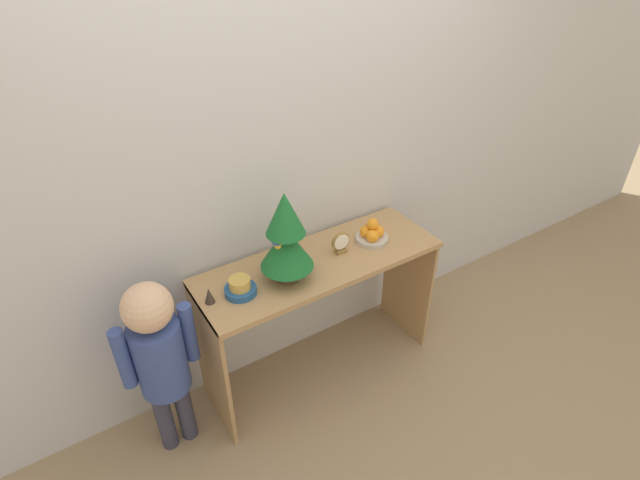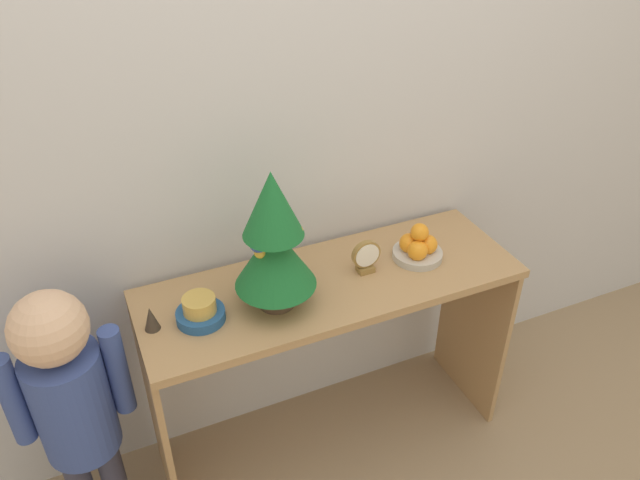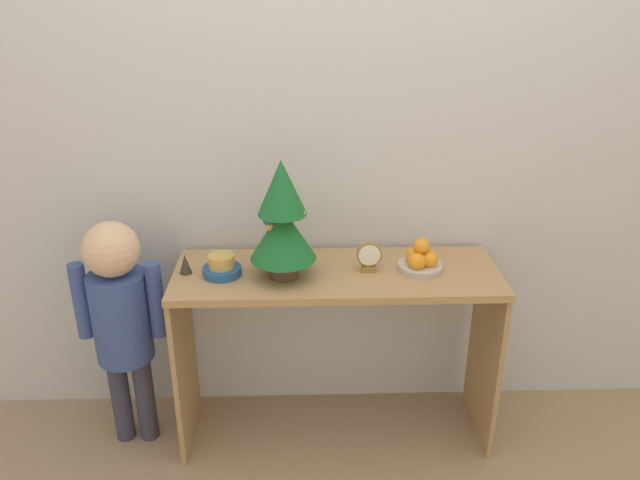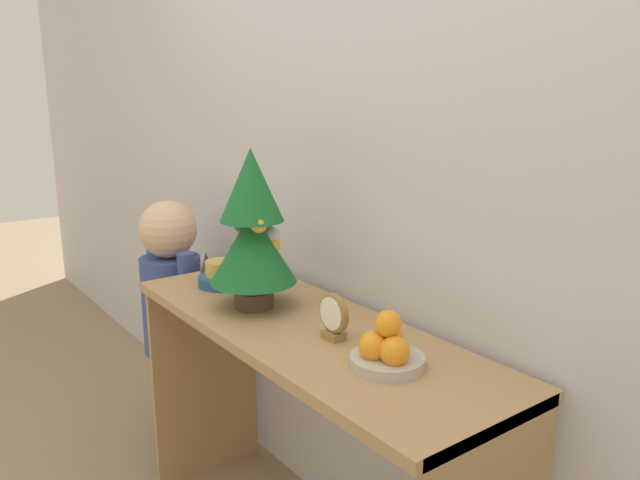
% 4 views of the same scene
% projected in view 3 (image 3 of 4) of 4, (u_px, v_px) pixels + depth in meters
% --- Properties ---
extents(ground_plane, '(12.00, 12.00, 0.00)m').
position_uv_depth(ground_plane, '(338.00, 465.00, 2.53)').
color(ground_plane, '#997F60').
extents(back_wall, '(7.00, 0.05, 2.50)m').
position_uv_depth(back_wall, '(334.00, 134.00, 2.47)').
color(back_wall, silver).
rests_on(back_wall, ground_plane).
extents(console_table, '(1.27, 0.44, 0.77)m').
position_uv_depth(console_table, '(336.00, 310.00, 2.49)').
color(console_table, tan).
rests_on(console_table, ground_plane).
extents(mini_tree, '(0.25, 0.25, 0.46)m').
position_uv_depth(mini_tree, '(282.00, 219.00, 2.29)').
color(mini_tree, '#4C3828').
rests_on(mini_tree, console_table).
extents(fruit_bowl, '(0.17, 0.17, 0.13)m').
position_uv_depth(fruit_bowl, '(420.00, 260.00, 2.41)').
color(fruit_bowl, '#B7B2A8').
rests_on(fruit_bowl, console_table).
extents(singing_bowl, '(0.15, 0.15, 0.08)m').
position_uv_depth(singing_bowl, '(222.00, 267.00, 2.38)').
color(singing_bowl, '#235189').
rests_on(singing_bowl, console_table).
extents(desk_clock, '(0.10, 0.04, 0.12)m').
position_uv_depth(desk_clock, '(369.00, 257.00, 2.40)').
color(desk_clock, olive).
rests_on(desk_clock, console_table).
extents(figurine, '(0.05, 0.05, 0.08)m').
position_uv_depth(figurine, '(185.00, 264.00, 2.39)').
color(figurine, '#382D23').
rests_on(figurine, console_table).
extents(child_figure, '(0.35, 0.22, 0.99)m').
position_uv_depth(child_figure, '(120.00, 310.00, 2.44)').
color(child_figure, '#38384C').
rests_on(child_figure, ground_plane).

